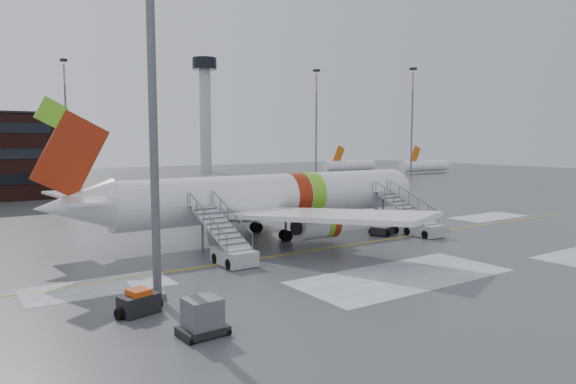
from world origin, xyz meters
TOP-DOWN VIEW (x-y plane):
  - ground at (0.00, 0.00)m, footprint 260.00×260.00m
  - airliner at (-6.13, 5.73)m, footprint 35.03×32.97m
  - airstair_fwd at (5.50, -0.80)m, footprint 2.05×7.70m
  - airstair_aft at (-13.11, -0.80)m, footprint 2.05×7.70m
  - pushback_tug at (2.93, 0.77)m, footprint 2.96×2.62m
  - uld_container at (-20.16, -11.93)m, footprint 2.05×1.54m
  - baggage_tractor at (-21.55, -7.76)m, footprint 2.45×1.50m
  - light_mast_near at (-19.99, -5.95)m, footprint 1.20×1.20m
  - control_tower at (30.00, 95.00)m, footprint 6.40×6.40m
  - light_mast_far_ne at (42.00, 62.00)m, footprint 1.20×1.20m
  - light_mast_far_n at (-8.00, 78.00)m, footprint 1.20×1.20m
  - light_mast_far_e at (58.00, 48.00)m, footprint 1.20×1.20m
  - distant_aircraft at (62.50, 64.00)m, footprint 35.00×18.00m

SIDE VIEW (x-z plane):
  - ground at x=0.00m, z-range 0.00..0.00m
  - distant_aircraft at x=62.50m, z-range -4.00..4.00m
  - baggage_tractor at x=-21.55m, z-range -0.09..1.13m
  - pushback_tug at x=2.93m, z-range -0.09..1.42m
  - uld_container at x=-20.16m, z-range -0.05..1.56m
  - airstair_fwd at x=5.50m, z-range -0.68..2.81m
  - airstair_aft at x=-13.11m, z-range -0.68..2.81m
  - airliner at x=-6.13m, z-range -2.17..9.01m
  - light_mast_near at x=-19.99m, z-range 0.47..24.30m
  - light_mast_far_ne at x=42.00m, z-range 1.71..25.96m
  - light_mast_far_n at x=-8.00m, z-range 1.71..25.96m
  - light_mast_far_e at x=58.00m, z-range 1.71..25.96m
  - control_tower at x=30.00m, z-range 3.75..33.75m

